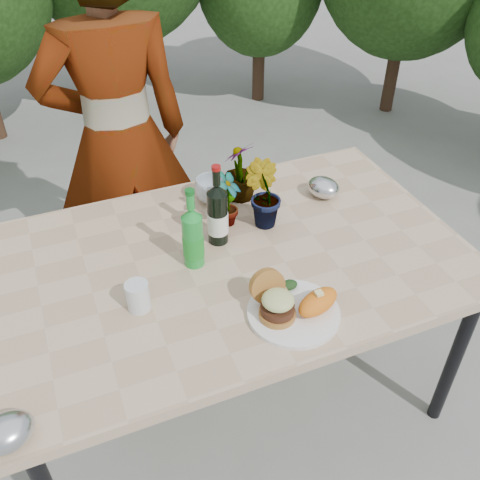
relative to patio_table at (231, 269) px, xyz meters
name	(u,v)px	position (x,y,z in m)	size (l,w,h in m)	color
ground	(233,390)	(0.00, 0.00, -0.69)	(80.00, 80.00, 0.00)	slate
patio_table	(231,269)	(0.00, 0.00, 0.00)	(1.60, 1.00, 0.75)	tan
dinner_plate	(293,313)	(0.07, -0.32, 0.06)	(0.28, 0.28, 0.01)	white
burger_stack	(275,301)	(0.02, -0.30, 0.12)	(0.11, 0.16, 0.11)	#B7722D
sweet_potato	(318,302)	(0.14, -0.34, 0.10)	(0.15, 0.08, 0.06)	orange
grilled_veg	(285,287)	(0.09, -0.23, 0.09)	(0.08, 0.05, 0.03)	olive
wine_bottle	(218,215)	(-0.01, 0.10, 0.17)	(0.07, 0.07, 0.30)	black
sparkling_water	(193,238)	(-0.13, 0.01, 0.16)	(0.07, 0.07, 0.29)	#1A912F
plastic_cup	(138,296)	(-0.35, -0.12, 0.10)	(0.07, 0.07, 0.10)	silver
seedling_left	(228,199)	(0.06, 0.17, 0.17)	(0.12, 0.08, 0.22)	#23571E
seedling_mid	(263,195)	(0.17, 0.13, 0.18)	(0.14, 0.11, 0.25)	#2A5D20
seedling_right	(241,171)	(0.17, 0.32, 0.18)	(0.13, 0.13, 0.24)	#26561D
blue_bowl	(211,190)	(0.05, 0.34, 0.11)	(0.12, 0.12, 0.10)	silver
foil_packet_left	(7,433)	(-0.74, -0.44, 0.10)	(0.13, 0.11, 0.08)	#B8BABF
foil_packet_right	(323,187)	(0.47, 0.21, 0.10)	(0.13, 0.11, 0.08)	silver
person	(119,140)	(-0.21, 0.77, 0.16)	(0.62, 0.41, 1.71)	#916248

